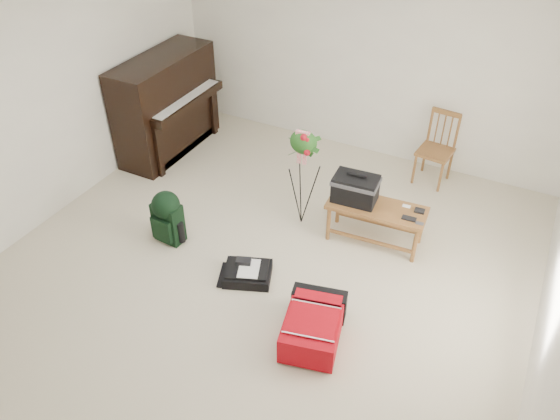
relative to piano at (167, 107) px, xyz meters
The scene contains 11 objects.
floor 2.77m from the piano, 36.20° to the right, with size 5.00×5.50×0.01m, color beige.
ceiling 3.31m from the piano, 36.20° to the right, with size 5.00×5.50×0.01m, color white.
wall_back 2.55m from the piano, 27.74° to the left, with size 5.00×0.04×2.50m, color silver.
wall_left 1.76m from the piano, 101.09° to the right, with size 0.04×5.50×2.50m, color silver.
piano is the anchor object (origin of this frame).
bench 2.90m from the piano, 11.44° to the right, with size 1.02×0.47×0.77m.
dining_chair 3.36m from the piano, 14.36° to the left, with size 0.42×0.42×0.87m.
red_suitcase 3.63m from the piano, 33.91° to the right, with size 0.60×0.78×0.29m.
black_duffel 2.76m from the piano, 38.28° to the right, with size 0.55×0.50×0.19m.
green_backpack 1.92m from the piano, 54.41° to the right, with size 0.31×0.29×0.59m.
flower_stand 2.30m from the piano, 16.27° to the right, with size 0.40×0.40×1.17m.
Camera 1 is at (1.97, -3.33, 3.74)m, focal length 35.00 mm.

